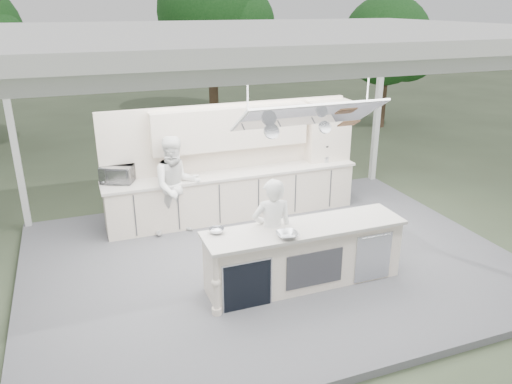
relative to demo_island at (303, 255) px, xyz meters
name	(u,v)px	position (x,y,z in m)	size (l,w,h in m)	color
ground	(269,264)	(-0.18, 0.91, -0.60)	(90.00, 90.00, 0.00)	#48563B
stage_deck	(269,261)	(-0.18, 0.91, -0.54)	(8.00, 6.00, 0.12)	#5A5A5E
tent	(272,38)	(-0.18, 0.90, 3.11)	(8.20, 6.20, 3.86)	white
demo_island	(303,255)	(0.00, 0.00, 0.00)	(3.10, 0.79, 0.95)	silver
back_counter	(234,194)	(-0.18, 2.81, 0.00)	(5.08, 0.72, 0.95)	silver
back_wall_unit	(251,142)	(0.27, 3.03, 0.98)	(5.05, 0.48, 2.25)	silver
tree_cluster	(150,33)	(-0.34, 10.68, 2.69)	(19.55, 9.40, 5.85)	#442D22
head_chef	(272,232)	(-0.43, 0.21, 0.37)	(0.62, 0.40, 1.69)	white
sous_chef	(177,186)	(-1.39, 2.46, 0.46)	(0.91, 0.71, 1.86)	white
toaster_oven	(117,174)	(-2.38, 2.99, 0.63)	(0.57, 0.39, 0.32)	#B8BABF
bowl_large	(287,235)	(-0.38, -0.24, 0.51)	(0.31, 0.31, 0.08)	silver
bowl_small	(217,231)	(-1.28, 0.26, 0.51)	(0.22, 0.22, 0.07)	silver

